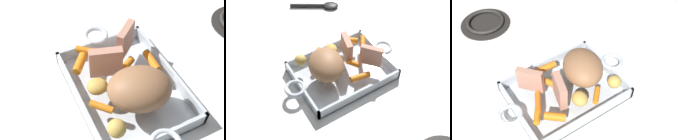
% 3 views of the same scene
% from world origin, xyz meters
% --- Properties ---
extents(ground_plane, '(2.38, 2.38, 0.00)m').
position_xyz_m(ground_plane, '(0.00, 0.00, 0.00)').
color(ground_plane, white).
extents(roasting_dish, '(0.42, 0.24, 0.04)m').
position_xyz_m(roasting_dish, '(0.00, 0.00, 0.01)').
color(roasting_dish, silver).
rests_on(roasting_dish, ground_plane).
extents(pork_roast, '(0.15, 0.17, 0.08)m').
position_xyz_m(pork_roast, '(0.06, 0.00, 0.08)').
color(pork_roast, '#9A6945').
rests_on(pork_roast, roasting_dish).
extents(roast_slice_thin, '(0.04, 0.08, 0.08)m').
position_xyz_m(roast_slice_thin, '(-0.04, -0.03, 0.08)').
color(roast_slice_thin, tan).
rests_on(roast_slice_thin, roasting_dish).
extents(roast_slice_outer, '(0.06, 0.07, 0.08)m').
position_xyz_m(roast_slice_outer, '(-0.09, 0.04, 0.08)').
color(roast_slice_outer, tan).
rests_on(roast_slice_outer, roasting_dish).
extents(baby_carrot_northwest, '(0.06, 0.05, 0.02)m').
position_xyz_m(baby_carrot_northwest, '(-0.09, -0.08, 0.05)').
color(baby_carrot_northwest, orange).
rests_on(baby_carrot_northwest, roasting_dish).
extents(baby_carrot_southeast, '(0.05, 0.05, 0.02)m').
position_xyz_m(baby_carrot_southeast, '(0.05, -0.08, 0.05)').
color(baby_carrot_southeast, orange).
rests_on(baby_carrot_southeast, roasting_dish).
extents(baby_carrot_short, '(0.05, 0.07, 0.02)m').
position_xyz_m(baby_carrot_short, '(-0.10, -0.02, 0.05)').
color(baby_carrot_short, orange).
rests_on(baby_carrot_short, roasting_dish).
extents(baby_carrot_northeast, '(0.07, 0.03, 0.03)m').
position_xyz_m(baby_carrot_northeast, '(-0.02, 0.08, 0.05)').
color(baby_carrot_northeast, orange).
rests_on(baby_carrot_northeast, roasting_dish).
extents(baby_carrot_long, '(0.04, 0.05, 0.02)m').
position_xyz_m(baby_carrot_long, '(-0.03, 0.02, 0.05)').
color(baby_carrot_long, orange).
rests_on(baby_carrot_long, roasting_dish).
extents(baby_carrot_center_right, '(0.05, 0.05, 0.02)m').
position_xyz_m(baby_carrot_center_right, '(-0.12, -0.05, 0.05)').
color(baby_carrot_center_right, orange).
rests_on(baby_carrot_center_right, roasting_dish).
extents(potato_near_roast, '(0.05, 0.05, 0.03)m').
position_xyz_m(potato_near_roast, '(0.00, -0.07, 0.06)').
color(potato_near_roast, gold).
rests_on(potato_near_roast, roasting_dish).
extents(potato_halved, '(0.05, 0.05, 0.04)m').
position_xyz_m(potato_halved, '(0.12, -0.08, 0.06)').
color(potato_halved, gold).
rests_on(potato_halved, roasting_dish).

